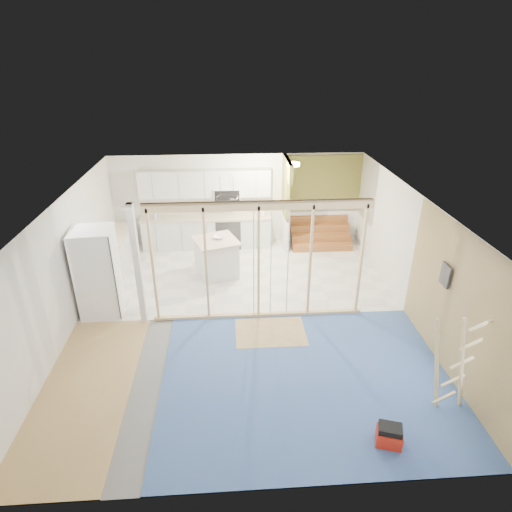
{
  "coord_description": "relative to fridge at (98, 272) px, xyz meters",
  "views": [
    {
      "loc": [
        -0.27,
        -7.65,
        5.15
      ],
      "look_at": [
        0.29,
        0.6,
        1.15
      ],
      "focal_mm": 30.0,
      "sensor_mm": 36.0,
      "label": 1
    }
  ],
  "objects": [
    {
      "name": "sheathing_panel",
      "position": [
        6.52,
        -2.45,
        0.34
      ],
      "size": [
        0.02,
        4.0,
        2.6
      ],
      "primitive_type": "cube",
      "color": "tan",
      "rests_on": "room"
    },
    {
      "name": "electrical_panel",
      "position": [
        6.47,
        -1.85,
        0.69
      ],
      "size": [
        0.04,
        0.3,
        0.4
      ],
      "primitive_type": "cube",
      "color": "#3A3A3F",
      "rests_on": "room"
    },
    {
      "name": "stud_frame",
      "position": [
        2.79,
        -0.45,
        0.63
      ],
      "size": [
        4.66,
        0.14,
        2.6
      ],
      "color": "#D8B284",
      "rests_on": "room"
    },
    {
      "name": "island",
      "position": [
        2.43,
        1.49,
        -0.47
      ],
      "size": [
        1.27,
        1.27,
        0.97
      ],
      "rotation": [
        0.0,
        0.0,
        0.34
      ],
      "color": "silver",
      "rests_on": "room"
    },
    {
      "name": "ceiling_light",
      "position": [
        4.44,
        2.55,
        1.58
      ],
      "size": [
        0.32,
        0.32,
        0.08
      ],
      "primitive_type": "cylinder",
      "color": "#FFEABF",
      "rests_on": "room"
    },
    {
      "name": "base_cabinets",
      "position": [
        1.43,
        2.91,
        -0.49
      ],
      "size": [
        4.45,
        2.24,
        0.93
      ],
      "color": "silver",
      "rests_on": "room"
    },
    {
      "name": "room",
      "position": [
        3.04,
        -0.45,
        0.34
      ],
      "size": [
        7.01,
        8.01,
        2.61
      ],
      "color": "slate",
      "rests_on": "ground"
    },
    {
      "name": "ladder",
      "position": [
        6.05,
        -3.25,
        -0.06
      ],
      "size": [
        0.94,
        0.16,
        1.76
      ],
      "rotation": [
        0.0,
        0.0,
        0.29
      ],
      "color": "#DECA87",
      "rests_on": "room"
    },
    {
      "name": "pot_rack",
      "position": [
        2.73,
        1.44,
        1.04
      ],
      "size": [
        0.52,
        0.52,
        0.72
      ],
      "color": "black",
      "rests_on": "room"
    },
    {
      "name": "upper_cabinets",
      "position": [
        2.2,
        3.37,
        0.86
      ],
      "size": [
        3.6,
        0.41,
        0.85
      ],
      "color": "silver",
      "rests_on": "room"
    },
    {
      "name": "bowl",
      "position": [
        2.51,
        1.58,
        0.05
      ],
      "size": [
        0.33,
        0.33,
        0.06
      ],
      "primitive_type": "imported",
      "rotation": [
        0.0,
        0.0,
        -0.28
      ],
      "color": "white",
      "rests_on": "island"
    },
    {
      "name": "toolbox",
      "position": [
        4.97,
        -3.85,
        -0.79
      ],
      "size": [
        0.43,
        0.37,
        0.34
      ],
      "rotation": [
        0.0,
        0.0,
        -0.31
      ],
      "color": "#B21F10",
      "rests_on": "room"
    },
    {
      "name": "soap_bottle_a",
      "position": [
        0.74,
        3.15,
        0.11
      ],
      "size": [
        0.12,
        0.12,
        0.28
      ],
      "primitive_type": "imported",
      "rotation": [
        0.0,
        0.0,
        0.1
      ],
      "color": "silver",
      "rests_on": "base_cabinets"
    },
    {
      "name": "green_partition",
      "position": [
        5.08,
        3.21,
        -0.01
      ],
      "size": [
        2.25,
        1.51,
        2.6
      ],
      "color": "olive",
      "rests_on": "room"
    },
    {
      "name": "fridge",
      "position": [
        0.0,
        0.0,
        0.0
      ],
      "size": [
        0.91,
        0.88,
        1.92
      ],
      "rotation": [
        0.0,
        0.0,
        0.1
      ],
      "color": "white",
      "rests_on": "room"
    },
    {
      "name": "soap_bottle_b",
      "position": [
        3.74,
        3.28,
        0.08
      ],
      "size": [
        0.11,
        0.11,
        0.21
      ],
      "primitive_type": "imported",
      "rotation": [
        0.0,
        0.0,
        -0.2
      ],
      "color": "white",
      "rests_on": "base_cabinets"
    },
    {
      "name": "floor_overlays",
      "position": [
        3.11,
        -0.39,
        -0.95
      ],
      "size": [
        7.0,
        8.0,
        0.03
      ],
      "color": "silver",
      "rests_on": "room"
    }
  ]
}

